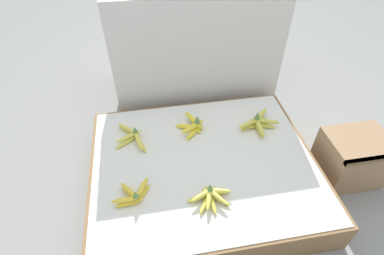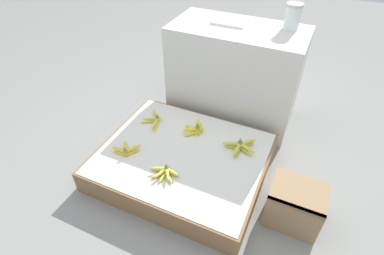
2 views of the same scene
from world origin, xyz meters
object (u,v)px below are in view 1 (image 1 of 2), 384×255
banana_bunch_middle_midleft (193,125)px  banana_bunch_middle_midright (258,123)px  banana_bunch_front_left (133,195)px  banana_bunch_middle_left (132,136)px  banana_bunch_front_midleft (211,196)px  wooden_crate (352,158)px

banana_bunch_middle_midleft → banana_bunch_middle_midright: 0.38m
banana_bunch_front_left → banana_bunch_middle_midleft: banana_bunch_middle_midleft is taller
banana_bunch_middle_left → banana_bunch_front_midleft: bearing=-52.8°
wooden_crate → banana_bunch_front_midleft: (-0.83, -0.15, 0.07)m
banana_bunch_front_midleft → banana_bunch_middle_midright: 0.58m
wooden_crate → banana_bunch_middle_left: 1.21m
banana_bunch_front_left → banana_bunch_middle_left: size_ratio=0.74×
banana_bunch_middle_midright → banana_bunch_front_left: bearing=-153.0°
banana_bunch_middle_left → banana_bunch_middle_midleft: (0.35, 0.03, 0.01)m
banana_bunch_middle_left → banana_bunch_middle_midright: size_ratio=0.99×
banana_bunch_front_left → banana_bunch_front_midleft: (0.35, -0.07, -0.00)m
banana_bunch_front_midleft → banana_bunch_middle_midright: size_ratio=0.87×
banana_bunch_middle_left → banana_bunch_middle_midright: bearing=-1.3°
banana_bunch_middle_midright → banana_bunch_middle_left: bearing=178.7°
wooden_crate → banana_bunch_middle_midright: bearing=147.4°
banana_bunch_front_left → banana_bunch_middle_left: 0.39m
banana_bunch_middle_midright → banana_bunch_front_midleft: bearing=-130.8°
banana_bunch_front_left → banana_bunch_middle_left: banana_bunch_front_left is taller
banana_bunch_middle_midright → banana_bunch_middle_midleft: bearing=173.3°
banana_bunch_front_midleft → banana_bunch_front_left: bearing=169.2°
wooden_crate → banana_bunch_front_left: wooden_crate is taller
banana_bunch_middle_midleft → banana_bunch_middle_left: bearing=-175.5°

